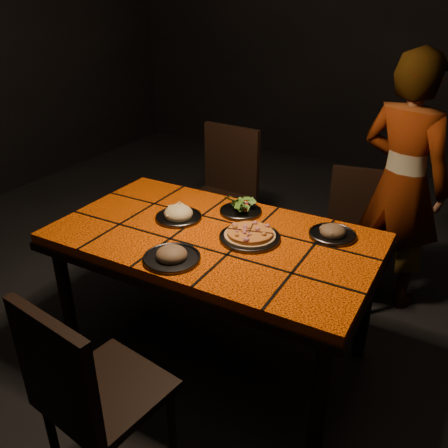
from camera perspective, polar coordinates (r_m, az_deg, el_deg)
The scene contains 11 objects.
room_shell at distance 2.13m, azimuth -1.48°, elevation 16.96°, with size 6.04×7.04×3.08m.
dining_table at distance 2.41m, azimuth -1.25°, elevation -2.84°, with size 1.62×0.92×0.75m.
chair_near at distance 1.92m, azimuth -16.21°, elevation -18.62°, with size 0.47×0.47×0.92m.
chair_far_left at distance 3.43m, azimuth -0.09°, elevation 4.50°, with size 0.47×0.47×0.98m.
chair_far_right at distance 3.15m, azimuth 15.57°, elevation -0.28°, with size 0.44×0.44×0.84m.
diner at distance 3.07m, azimuth 20.60°, elevation 4.56°, with size 0.58×0.38×1.58m, color brown.
plate_pizza at distance 2.32m, azimuth 3.13°, elevation -1.43°, with size 0.31×0.31×0.04m.
plate_pasta at distance 2.53m, azimuth -5.50°, elevation 1.08°, with size 0.25×0.25×0.08m.
plate_salad at distance 2.58m, azimuth 2.03°, elevation 1.87°, with size 0.23×0.23×0.07m.
plate_mushroom_a at distance 2.15m, azimuth -6.32°, elevation -3.77°, with size 0.26×0.26×0.09m.
plate_mushroom_b at distance 2.40m, azimuth 12.94°, elevation -1.00°, with size 0.23×0.23×0.08m.
Camera 1 is at (1.07, -1.80, 1.86)m, focal length 38.00 mm.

